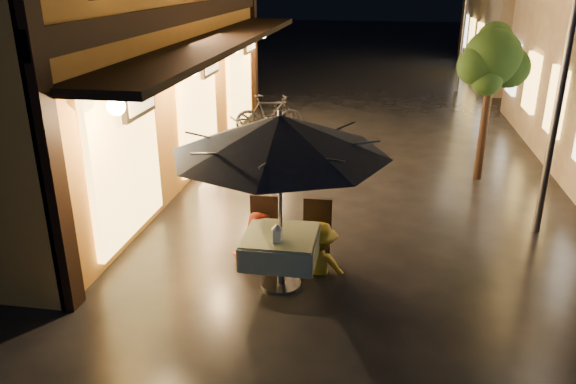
% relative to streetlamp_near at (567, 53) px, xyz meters
% --- Properties ---
extents(ground, '(90.00, 90.00, 0.00)m').
position_rel_streetlamp_near_xyz_m(ground, '(-3.00, -2.00, -2.92)').
color(ground, black).
rests_on(ground, ground).
extents(street_tree, '(1.43, 1.20, 3.15)m').
position_rel_streetlamp_near_xyz_m(street_tree, '(-0.59, 2.51, -0.50)').
color(street_tree, black).
rests_on(street_tree, ground).
extents(streetlamp_near, '(0.36, 0.36, 4.23)m').
position_rel_streetlamp_near_xyz_m(streetlamp_near, '(0.00, 0.00, 0.00)').
color(streetlamp_near, '#59595E').
rests_on(streetlamp_near, ground).
extents(streetlamp_far, '(0.36, 0.36, 4.23)m').
position_rel_streetlamp_near_xyz_m(streetlamp_far, '(0.00, 12.00, 0.00)').
color(streetlamp_far, '#59595E').
rests_on(streetlamp_far, ground).
extents(cafe_table, '(0.99, 0.99, 0.78)m').
position_rel_streetlamp_near_xyz_m(cafe_table, '(-3.90, -2.41, -2.33)').
color(cafe_table, '#59595E').
rests_on(cafe_table, ground).
extents(patio_umbrella, '(2.83, 2.83, 2.46)m').
position_rel_streetlamp_near_xyz_m(patio_umbrella, '(-3.90, -2.41, -0.77)').
color(patio_umbrella, '#59595E').
rests_on(patio_umbrella, ground).
extents(cafe_chair_left, '(0.42, 0.42, 0.97)m').
position_rel_streetlamp_near_xyz_m(cafe_chair_left, '(-4.30, -1.67, -2.38)').
color(cafe_chair_left, black).
rests_on(cafe_chair_left, ground).
extents(cafe_chair_right, '(0.42, 0.42, 0.97)m').
position_rel_streetlamp_near_xyz_m(cafe_chair_right, '(-3.50, -1.67, -2.38)').
color(cafe_chair_right, black).
rests_on(cafe_chair_right, ground).
extents(table_lantern, '(0.16, 0.16, 0.25)m').
position_rel_streetlamp_near_xyz_m(table_lantern, '(-3.90, -2.63, -2.00)').
color(table_lantern, white).
rests_on(table_lantern, cafe_table).
extents(person_orange, '(0.79, 0.62, 1.60)m').
position_rel_streetlamp_near_xyz_m(person_orange, '(-4.36, -1.85, -2.12)').
color(person_orange, red).
rests_on(person_orange, ground).
extents(person_yellow, '(0.93, 0.54, 1.44)m').
position_rel_streetlamp_near_xyz_m(person_yellow, '(-3.43, -1.90, -2.20)').
color(person_yellow, gold).
rests_on(person_yellow, ground).
extents(bicycle_0, '(1.98, 1.03, 0.99)m').
position_rel_streetlamp_near_xyz_m(bicycle_0, '(-5.69, 1.89, -2.42)').
color(bicycle_0, black).
rests_on(bicycle_0, ground).
extents(bicycle_1, '(1.67, 1.00, 0.97)m').
position_rel_streetlamp_near_xyz_m(bicycle_1, '(-5.52, 3.03, -2.43)').
color(bicycle_1, black).
rests_on(bicycle_1, ground).
extents(bicycle_2, '(1.62, 0.99, 0.80)m').
position_rel_streetlamp_near_xyz_m(bicycle_2, '(-5.76, 2.87, -2.52)').
color(bicycle_2, black).
rests_on(bicycle_2, ground).
extents(bicycle_3, '(1.89, 0.94, 1.09)m').
position_rel_streetlamp_near_xyz_m(bicycle_3, '(-5.53, 5.03, -2.37)').
color(bicycle_3, black).
rests_on(bicycle_3, ground).
extents(bicycle_4, '(1.61, 0.62, 0.84)m').
position_rel_streetlamp_near_xyz_m(bicycle_4, '(-5.82, 5.17, -2.50)').
color(bicycle_4, black).
rests_on(bicycle_4, ground).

